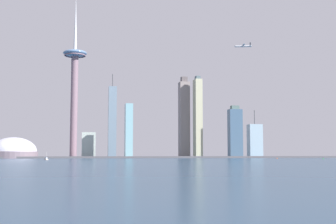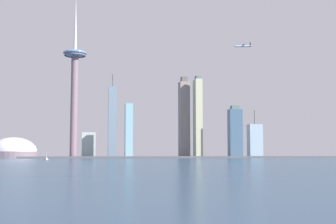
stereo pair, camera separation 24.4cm
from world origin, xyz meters
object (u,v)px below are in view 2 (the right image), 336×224
skyscraper_5 (184,119)px  channel_buoy_0 (277,158)px  skyscraper_0 (255,141)px  skyscraper_2 (235,133)px  channel_buoy_2 (323,158)px  skyscraper_3 (129,131)px  airplane (243,46)px  boat_2 (46,159)px  observation_tower (75,77)px  skyscraper_6 (89,145)px  skyscraper_4 (198,118)px  stadium_dome (13,152)px  skyscraper_1 (112,122)px

skyscraper_5 → channel_buoy_0: size_ratio=77.73×
skyscraper_0 → skyscraper_2: 79.99m
skyscraper_0 → channel_buoy_2: 289.53m
skyscraper_3 → airplane: 254.62m
skyscraper_3 → boat_2: size_ratio=9.49×
airplane → observation_tower: bearing=-2.2°
skyscraper_6 → airplane: 350.03m
skyscraper_5 → channel_buoy_0: skyscraper_5 is taller
skyscraper_4 → airplane: bearing=-67.7°
skyscraper_0 → airplane: bearing=-118.5°
observation_tower → skyscraper_4: observation_tower is taller
skyscraper_5 → channel_buoy_0: 264.35m
stadium_dome → skyscraper_3: bearing=1.7°
skyscraper_2 → channel_buoy_0: size_ratio=46.74×
skyscraper_2 → skyscraper_5: skyscraper_5 is taller
skyscraper_3 → channel_buoy_2: (253.34, -227.54, -47.55)m
skyscraper_4 → channel_buoy_0: 227.41m
airplane → skyscraper_5: bearing=-51.3°
skyscraper_1 → airplane: (219.79, -132.44, 128.33)m
observation_tower → channel_buoy_2: observation_tower is taller
stadium_dome → skyscraper_6: skyscraper_6 is taller
skyscraper_2 → boat_2: size_ratio=9.66×
skyscraper_1 → skyscraper_2: bearing=-12.7°
channel_buoy_2 → airplane: size_ratio=0.10×
skyscraper_2 → skyscraper_6: size_ratio=2.03×
observation_tower → skyscraper_0: observation_tower is taller
skyscraper_0 → skyscraper_6: bearing=176.5°
skyscraper_0 → skyscraper_6: size_ratio=1.97×
stadium_dome → skyscraper_4: 352.91m
observation_tower → airplane: size_ratio=10.21×
skyscraper_2 → skyscraper_3: 205.68m
skyscraper_1 → airplane: 286.91m
stadium_dome → skyscraper_2: size_ratio=0.82×
skyscraper_6 → channel_buoy_2: size_ratio=17.28×
skyscraper_6 → skyscraper_2: bearing=-14.6°
stadium_dome → skyscraper_1: 193.78m
observation_tower → channel_buoy_2: bearing=-34.7°
skyscraper_1 → boat_2: (-102.79, -271.80, -67.73)m
skyscraper_3 → channel_buoy_2: size_ratio=34.41×
skyscraper_2 → skyscraper_5: (-82.37, 77.58, 31.88)m
stadium_dome → boat_2: bearing=-71.3°
observation_tower → channel_buoy_2: (351.24, -243.09, -144.90)m
skyscraper_1 → skyscraper_3: skyscraper_1 is taller
skyscraper_2 → skyscraper_5: size_ratio=0.60×
channel_buoy_0 → channel_buoy_2: channel_buoy_2 is taller
stadium_dome → channel_buoy_2: (451.16, -221.72, -9.01)m
skyscraper_0 → skyscraper_1: (-291.19, 1.07, 35.13)m
observation_tower → stadium_dome: observation_tower is taller
boat_2 → airplane: 402.40m
observation_tower → skyscraper_6: size_ratio=6.08×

